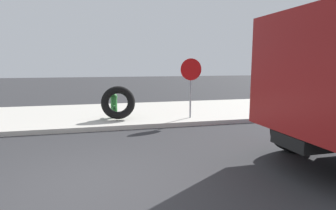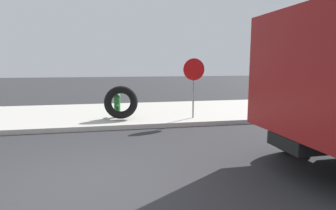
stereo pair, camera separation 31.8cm
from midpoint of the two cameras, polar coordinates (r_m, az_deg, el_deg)
name	(u,v)px [view 2 (the right image)]	position (r m, az deg, el deg)	size (l,w,h in m)	color
ground_plane	(80,187)	(5.08, -15.77, -15.81)	(80.00, 80.00, 0.00)	#2D2D30
sidewalk_curb	(98,114)	(11.31, -13.44, -1.89)	(36.00, 5.00, 0.15)	#BCB7AD
fire_hydrant	(117,104)	(10.11, -9.48, 0.12)	(0.26, 0.59, 0.87)	#2D8438
loose_tire	(121,102)	(9.74, -8.68, 0.56)	(1.16, 1.16, 0.26)	black
stop_sign	(194,77)	(9.82, 6.20, 5.71)	(0.76, 0.08, 2.09)	gray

